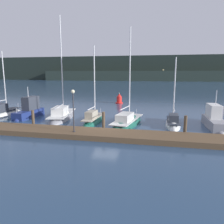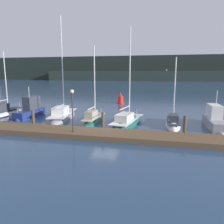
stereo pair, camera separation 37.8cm
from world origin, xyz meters
The scene contains 15 objects.
ground_plane centered at (0.00, 0.00, 0.00)m, with size 400.00×400.00×0.00m, color navy.
dock centered at (0.00, -2.39, 0.23)m, with size 35.95×2.80×0.45m, color brown.
mooring_pile_1 centered at (-7.24, -0.74, 0.88)m, with size 0.28×0.28×1.77m, color #4C3D2D.
mooring_pile_2 centered at (0.00, -0.74, 0.94)m, with size 0.28×0.28×1.88m, color #4C3D2D.
mooring_pile_3 centered at (7.24, -0.74, 0.91)m, with size 0.28×0.28×1.82m, color #4C3D2D.
sailboat_berth_1 centered at (-14.34, 4.00, 0.18)m, with size 1.76×6.60×8.70m.
motorboat_berth_2 centered at (-10.63, 3.87, 0.45)m, with size 1.79×5.22×4.44m.
sailboat_berth_3 centered at (-6.46, 4.28, 0.16)m, with size 3.84×8.48×12.69m.
sailboat_berth_4 centered at (-1.97, 2.51, 0.17)m, with size 1.58×5.89×8.86m.
sailboat_berth_5 centered at (1.77, 2.49, 0.12)m, with size 3.33×7.91×10.80m.
sailboat_berth_6 centered at (6.49, 3.14, 0.12)m, with size 1.56×5.44×7.75m.
motorboat_berth_7 centered at (10.50, 3.29, 0.43)m, with size 1.71×5.58×4.29m.
channel_buoy centered at (-1.95, 18.37, 0.70)m, with size 1.34×1.34×1.90m.
dock_lamppost centered at (-2.06, -2.89, 2.89)m, with size 0.32×0.32×3.60m.
hillside_backdrop centered at (-0.14, 135.45, 7.63)m, with size 240.00×23.00×16.54m.
Camera 2 is at (5.26, -19.79, 5.45)m, focal length 35.00 mm.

